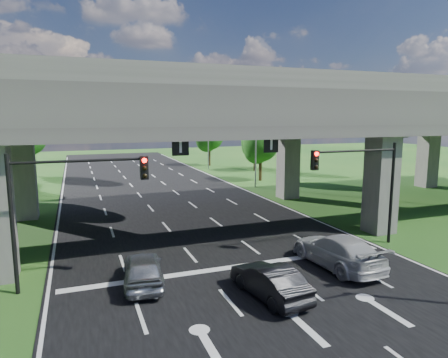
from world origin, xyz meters
TOP-DOWN VIEW (x-y plane):
  - ground at (0.00, 0.00)m, footprint 160.00×160.00m
  - road at (0.00, 10.00)m, footprint 18.00×120.00m
  - overpass at (0.00, 12.00)m, footprint 80.00×15.00m
  - signal_right at (7.82, 3.94)m, footprint 5.76×0.54m
  - signal_left at (-7.82, 3.94)m, footprint 5.76×0.54m
  - streetlight_far at (10.10, 24.00)m, footprint 3.38×0.25m
  - streetlight_beyond at (10.10, 40.00)m, footprint 3.38×0.25m
  - tree_left_far at (-12.95, 42.00)m, footprint 4.80×4.80m
  - tree_right_near at (13.05, 28.00)m, footprint 4.20×4.20m
  - tree_right_mid at (16.05, 36.00)m, footprint 3.91×3.90m
  - tree_right_far at (12.05, 44.00)m, footprint 4.50×4.50m
  - car_silver at (-4.81, 3.00)m, footprint 2.25×4.46m
  - car_dark at (-0.10, -0.13)m, footprint 1.99×4.39m
  - car_white at (4.67, 1.80)m, footprint 2.48×5.61m

SIDE VIEW (x-z plane):
  - ground at x=0.00m, z-range 0.00..0.00m
  - road at x=0.00m, z-range 0.00..0.03m
  - car_dark at x=-0.10m, z-range 0.03..1.43m
  - car_silver at x=-4.81m, z-range 0.03..1.49m
  - car_white at x=4.67m, z-range 0.03..1.63m
  - tree_right_mid at x=16.05m, z-range 0.79..7.55m
  - signal_right at x=7.82m, z-range 1.19..7.19m
  - signal_left at x=-7.82m, z-range 1.19..7.19m
  - tree_right_near at x=13.05m, z-range 0.86..8.14m
  - tree_right_far at x=12.05m, z-range 0.92..8.72m
  - tree_left_far at x=-12.95m, z-range 0.98..9.30m
  - streetlight_far at x=10.10m, z-range 0.85..10.85m
  - streetlight_beyond at x=10.10m, z-range 0.85..10.85m
  - overpass at x=0.00m, z-range 2.92..12.92m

